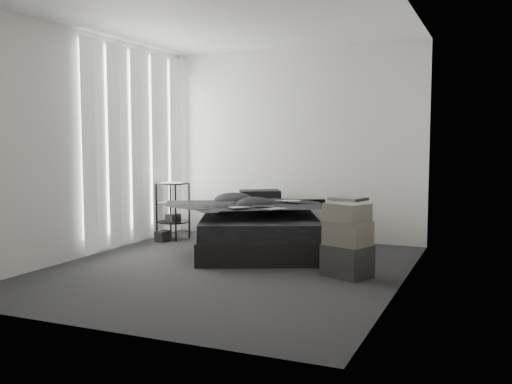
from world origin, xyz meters
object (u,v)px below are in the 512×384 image
at_px(bed, 259,241).
at_px(box_lower, 347,261).
at_px(laptop, 287,196).
at_px(side_stand, 173,211).

bearing_deg(bed, box_lower, -56.41).
relative_size(laptop, box_lower, 0.69).
bearing_deg(box_lower, laptop, 134.62).
distance_m(bed, box_lower, 1.55).
xyz_separation_m(bed, side_stand, (-1.43, 0.36, 0.26)).
relative_size(bed, laptop, 6.24).
distance_m(laptop, side_stand, 1.76).
bearing_deg(box_lower, side_stand, 156.28).
xyz_separation_m(laptop, side_stand, (-1.73, 0.18, -0.29)).
xyz_separation_m(bed, laptop, (0.30, 0.18, 0.55)).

